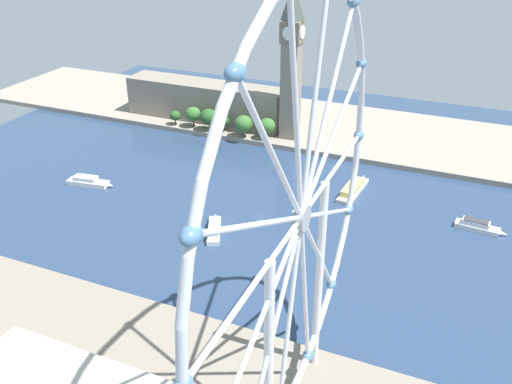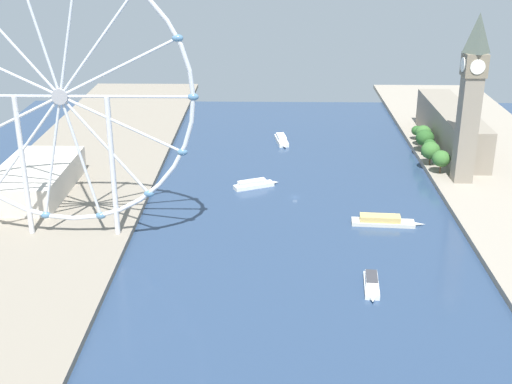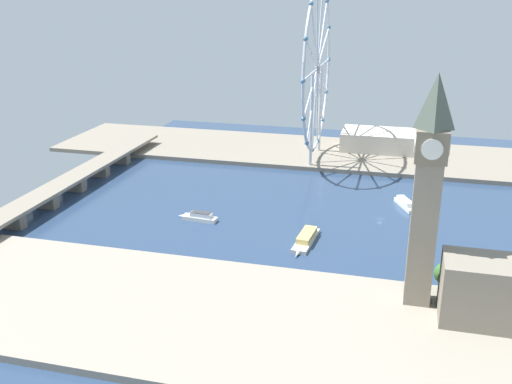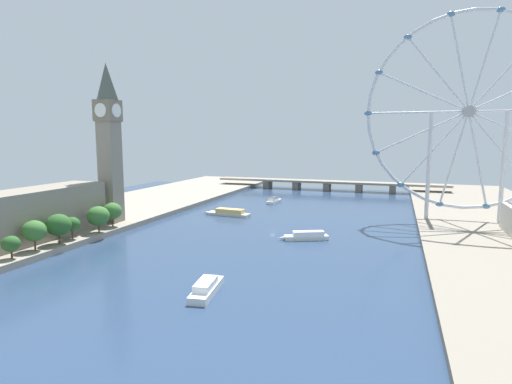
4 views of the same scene
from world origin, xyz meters
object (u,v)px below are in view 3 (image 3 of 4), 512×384
at_px(clock_tower, 427,189).
at_px(tour_boat_0, 200,217).
at_px(ferris_wheel, 317,70).
at_px(riverside_hall, 388,141).
at_px(tour_boat_2, 406,204).
at_px(tour_boat_3, 306,238).
at_px(river_bridge, 73,180).

relative_size(clock_tower, tour_boat_0, 3.92).
bearing_deg(tour_boat_0, clock_tower, 155.73).
xyz_separation_m(clock_tower, tour_boat_0, (65.78, 116.66, -48.61)).
relative_size(ferris_wheel, riverside_hall, 1.74).
height_order(riverside_hall, tour_boat_0, riverside_hall).
height_order(tour_boat_2, tour_boat_3, tour_boat_3).
bearing_deg(tour_boat_2, river_bridge, -108.06).
xyz_separation_m(ferris_wheel, tour_boat_0, (-131.65, 43.10, -65.05)).
xyz_separation_m(river_bridge, tour_boat_0, (-27.57, -94.57, -5.03)).
distance_m(tour_boat_0, tour_boat_2, 121.50).
distance_m(ferris_wheel, riverside_hall, 84.38).
bearing_deg(clock_tower, tour_boat_3, 46.28).
relative_size(river_bridge, tour_boat_3, 6.38).
relative_size(riverside_hall, river_bridge, 0.31).
height_order(ferris_wheel, river_bridge, ferris_wheel).
height_order(river_bridge, tour_boat_0, river_bridge).
xyz_separation_m(river_bridge, tour_boat_3, (-41.50, -157.01, -5.10)).
height_order(clock_tower, ferris_wheel, ferris_wheel).
bearing_deg(riverside_hall, tour_boat_3, 169.85).
distance_m(clock_tower, ferris_wheel, 211.32).
relative_size(clock_tower, tour_boat_2, 3.56).
distance_m(tour_boat_0, tour_boat_3, 63.98).
distance_m(river_bridge, tour_boat_0, 98.63).
relative_size(riverside_hall, tour_boat_0, 3.02).
bearing_deg(tour_boat_2, tour_boat_0, -90.02).
bearing_deg(tour_boat_0, river_bridge, -11.11).
distance_m(tour_boat_2, tour_boat_3, 80.07).
height_order(tour_boat_0, tour_boat_2, tour_boat_0).
height_order(clock_tower, riverside_hall, clock_tower).
distance_m(river_bridge, tour_boat_2, 206.63).
bearing_deg(river_bridge, ferris_wheel, -52.91).
xyz_separation_m(clock_tower, riverside_hall, (232.26, 21.93, -40.49)).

